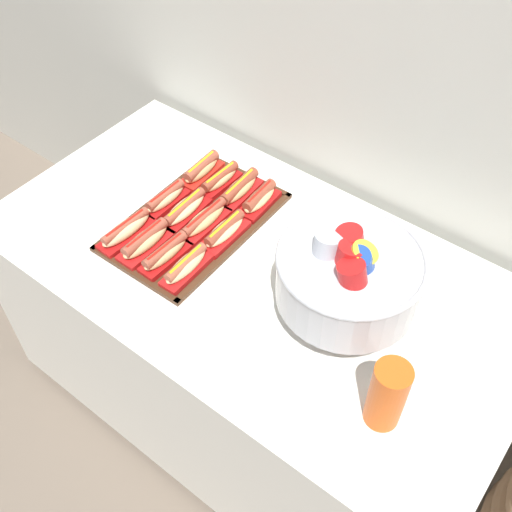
# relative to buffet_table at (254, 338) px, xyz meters

# --- Properties ---
(ground_plane) EXTENTS (10.00, 10.00, 0.00)m
(ground_plane) POSITION_rel_buffet_table_xyz_m (0.00, 0.00, -0.40)
(ground_plane) COLOR #7A6B5B
(back_wall) EXTENTS (6.00, 0.10, 2.60)m
(back_wall) POSITION_rel_buffet_table_xyz_m (0.00, 0.49, 0.90)
(back_wall) COLOR beige
(back_wall) RESTS_ON ground_plane
(buffet_table) EXTENTS (1.54, 0.81, 0.76)m
(buffet_table) POSITION_rel_buffet_table_xyz_m (0.00, 0.00, 0.00)
(buffet_table) COLOR white
(buffet_table) RESTS_ON ground_plane
(serving_tray) EXTENTS (0.34, 0.53, 0.01)m
(serving_tray) POSITION_rel_buffet_table_xyz_m (-0.23, 0.02, 0.37)
(serving_tray) COLOR #472B19
(serving_tray) RESTS_ON buffet_table
(hot_dog_0) EXTENTS (0.07, 0.19, 0.06)m
(hot_dog_0) POSITION_rel_buffet_table_xyz_m (-0.34, -0.15, 0.40)
(hot_dog_0) COLOR #B21414
(hot_dog_0) RESTS_ON serving_tray
(hot_dog_1) EXTENTS (0.07, 0.18, 0.06)m
(hot_dog_1) POSITION_rel_buffet_table_xyz_m (-0.27, -0.14, 0.40)
(hot_dog_1) COLOR red
(hot_dog_1) RESTS_ON serving_tray
(hot_dog_2) EXTENTS (0.06, 0.17, 0.06)m
(hot_dog_2) POSITION_rel_buffet_table_xyz_m (-0.19, -0.14, 0.40)
(hot_dog_2) COLOR #B21414
(hot_dog_2) RESTS_ON serving_tray
(hot_dog_3) EXTENTS (0.06, 0.17, 0.06)m
(hot_dog_3) POSITION_rel_buffet_table_xyz_m (-0.12, -0.14, 0.40)
(hot_dog_3) COLOR red
(hot_dog_3) RESTS_ON serving_tray
(hot_dog_4) EXTENTS (0.06, 0.16, 0.06)m
(hot_dog_4) POSITION_rel_buffet_table_xyz_m (-0.35, 0.02, 0.40)
(hot_dog_4) COLOR #B21414
(hot_dog_4) RESTS_ON serving_tray
(hot_dog_5) EXTENTS (0.08, 0.18, 0.06)m
(hot_dog_5) POSITION_rel_buffet_table_xyz_m (-0.27, 0.02, 0.39)
(hot_dog_5) COLOR #B21414
(hot_dog_5) RESTS_ON serving_tray
(hot_dog_6) EXTENTS (0.07, 0.18, 0.06)m
(hot_dog_6) POSITION_rel_buffet_table_xyz_m (-0.20, 0.02, 0.39)
(hot_dog_6) COLOR red
(hot_dog_6) RESTS_ON serving_tray
(hot_dog_7) EXTENTS (0.07, 0.17, 0.06)m
(hot_dog_7) POSITION_rel_buffet_table_xyz_m (-0.12, 0.02, 0.40)
(hot_dog_7) COLOR red
(hot_dog_7) RESTS_ON serving_tray
(hot_dog_8) EXTENTS (0.07, 0.16, 0.06)m
(hot_dog_8) POSITION_rel_buffet_table_xyz_m (-0.35, 0.18, 0.40)
(hot_dog_8) COLOR red
(hot_dog_8) RESTS_ON serving_tray
(hot_dog_9) EXTENTS (0.06, 0.15, 0.06)m
(hot_dog_9) POSITION_rel_buffet_table_xyz_m (-0.27, 0.19, 0.40)
(hot_dog_9) COLOR #B21414
(hot_dog_9) RESTS_ON serving_tray
(hot_dog_10) EXTENTS (0.08, 0.17, 0.06)m
(hot_dog_10) POSITION_rel_buffet_table_xyz_m (-0.20, 0.19, 0.40)
(hot_dog_10) COLOR red
(hot_dog_10) RESTS_ON serving_tray
(hot_dog_11) EXTENTS (0.07, 0.16, 0.06)m
(hot_dog_11) POSITION_rel_buffet_table_xyz_m (-0.12, 0.19, 0.40)
(hot_dog_11) COLOR #B21414
(hot_dog_11) RESTS_ON serving_tray
(punch_bowl) EXTENTS (0.36, 0.36, 0.28)m
(punch_bowl) POSITION_rel_buffet_table_xyz_m (0.29, -0.00, 0.52)
(punch_bowl) COLOR silver
(punch_bowl) RESTS_ON buffet_table
(cup_stack) EXTENTS (0.08, 0.08, 0.19)m
(cup_stack) POSITION_rel_buffet_table_xyz_m (0.51, -0.19, 0.46)
(cup_stack) COLOR #EA5B19
(cup_stack) RESTS_ON buffet_table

